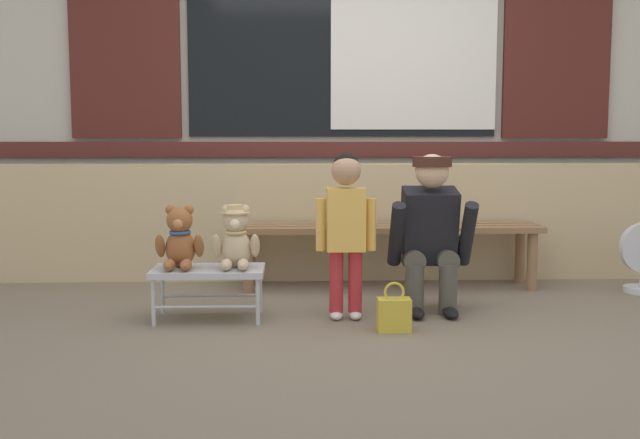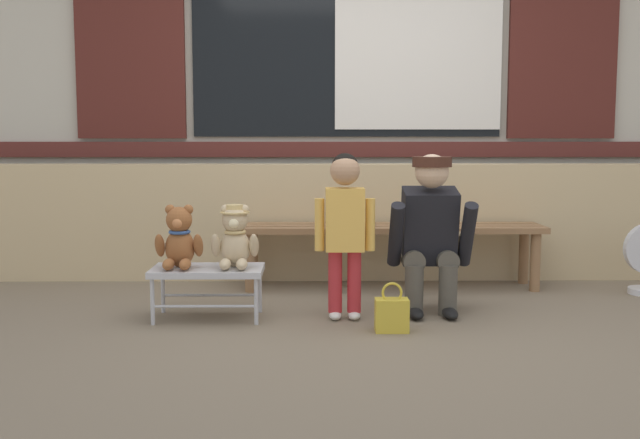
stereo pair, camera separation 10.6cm
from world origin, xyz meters
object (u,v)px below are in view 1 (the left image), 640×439
object	(u,v)px
handbag_on_ground	(394,314)
wooden_bench_long	(389,234)
child_standing	(346,217)
adult_crouching	(431,233)
teddy_bear_with_hat	(236,238)
small_display_bench	(208,274)
teddy_bear_plain	(180,240)

from	to	relation	value
handbag_on_ground	wooden_bench_long	bearing A→B (deg)	84.33
wooden_bench_long	child_standing	distance (m)	1.00
wooden_bench_long	adult_crouching	bearing A→B (deg)	-77.78
teddy_bear_with_hat	handbag_on_ground	distance (m)	1.00
small_display_bench	teddy_bear_plain	distance (m)	0.25
wooden_bench_long	teddy_bear_with_hat	bearing A→B (deg)	-138.32
wooden_bench_long	adult_crouching	xyz separation A→B (m)	(0.16, -0.74, 0.11)
teddy_bear_plain	handbag_on_ground	bearing A→B (deg)	-14.61
child_standing	small_display_bench	bearing A→B (deg)	178.59
teddy_bear_with_hat	child_standing	xyz separation A→B (m)	(0.63, -0.02, 0.12)
handbag_on_ground	teddy_bear_with_hat	bearing A→B (deg)	160.36
teddy_bear_with_hat	adult_crouching	world-z (taller)	adult_crouching
small_display_bench	teddy_bear_with_hat	size ratio (longest dim) A/B	1.76
adult_crouching	handbag_on_ground	world-z (taller)	adult_crouching
teddy_bear_with_hat	child_standing	size ratio (longest dim) A/B	0.38
teddy_bear_with_hat	small_display_bench	bearing A→B (deg)	-179.23
child_standing	adult_crouching	bearing A→B (deg)	17.35
teddy_bear_plain	adult_crouching	world-z (taller)	adult_crouching
child_standing	handbag_on_ground	distance (m)	0.62
teddy_bear_plain	adult_crouching	size ratio (longest dim) A/B	0.38
teddy_bear_plain	handbag_on_ground	distance (m)	1.29
wooden_bench_long	adult_crouching	distance (m)	0.77
handbag_on_ground	small_display_bench	bearing A→B (deg)	163.32
adult_crouching	child_standing	bearing A→B (deg)	-162.65
wooden_bench_long	handbag_on_ground	world-z (taller)	wooden_bench_long
adult_crouching	handbag_on_ground	xyz separation A→B (m)	(-0.28, -0.45, -0.38)
wooden_bench_long	handbag_on_ground	bearing A→B (deg)	-95.67
small_display_bench	adult_crouching	distance (m)	1.34
small_display_bench	teddy_bear_plain	xyz separation A→B (m)	(-0.16, 0.00, 0.20)
wooden_bench_long	handbag_on_ground	xyz separation A→B (m)	(-0.12, -1.20, -0.28)
wooden_bench_long	teddy_bear_with_hat	world-z (taller)	teddy_bear_with_hat
wooden_bench_long	child_standing	world-z (taller)	child_standing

